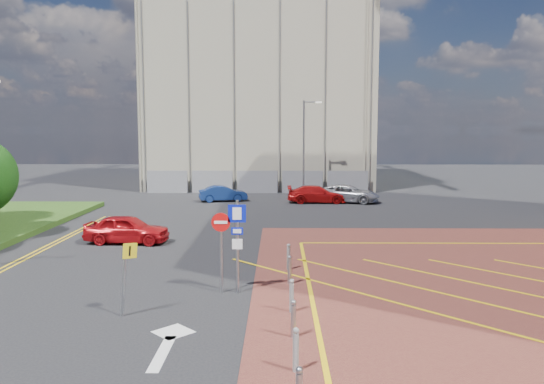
{
  "coord_description": "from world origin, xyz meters",
  "views": [
    {
      "loc": [
        1.9,
        -16.63,
        5.53
      ],
      "look_at": [
        1.62,
        5.25,
        2.98
      ],
      "focal_mm": 35.0,
      "sensor_mm": 36.0,
      "label": 1
    }
  ],
  "objects_px": {
    "sign_cluster": "(231,237)",
    "car_silver_back": "(348,194)",
    "lamp_back": "(305,144)",
    "car_red_left": "(127,229)",
    "car_blue_back": "(223,194)",
    "warning_sign": "(126,270)",
    "car_red_back": "(317,194)"
  },
  "relations": [
    {
      "from": "car_red_left",
      "to": "car_silver_back",
      "type": "distance_m",
      "value": 19.75
    },
    {
      "from": "lamp_back",
      "to": "car_silver_back",
      "type": "height_order",
      "value": "lamp_back"
    },
    {
      "from": "sign_cluster",
      "to": "car_red_left",
      "type": "height_order",
      "value": "sign_cluster"
    },
    {
      "from": "sign_cluster",
      "to": "car_silver_back",
      "type": "bearing_deg",
      "value": 73.27
    },
    {
      "from": "lamp_back",
      "to": "car_red_back",
      "type": "distance_m",
      "value": 5.68
    },
    {
      "from": "lamp_back",
      "to": "warning_sign",
      "type": "relative_size",
      "value": 3.57
    },
    {
      "from": "warning_sign",
      "to": "car_red_left",
      "type": "bearing_deg",
      "value": 105.91
    },
    {
      "from": "sign_cluster",
      "to": "car_silver_back",
      "type": "xyz_separation_m",
      "value": [
        6.93,
        23.04,
        -1.28
      ]
    },
    {
      "from": "lamp_back",
      "to": "warning_sign",
      "type": "xyz_separation_m",
      "value": [
        -6.7,
        -29.36,
        -2.93
      ]
    },
    {
      "from": "sign_cluster",
      "to": "car_red_left",
      "type": "distance_m",
      "value": 10.0
    },
    {
      "from": "car_red_left",
      "to": "sign_cluster",
      "type": "bearing_deg",
      "value": -140.09
    },
    {
      "from": "warning_sign",
      "to": "car_red_back",
      "type": "relative_size",
      "value": 0.49
    },
    {
      "from": "sign_cluster",
      "to": "car_silver_back",
      "type": "height_order",
      "value": "sign_cluster"
    },
    {
      "from": "car_red_left",
      "to": "car_blue_back",
      "type": "distance_m",
      "value": 15.8
    },
    {
      "from": "lamp_back",
      "to": "car_silver_back",
      "type": "bearing_deg",
      "value": -51.65
    },
    {
      "from": "lamp_back",
      "to": "car_red_left",
      "type": "relative_size",
      "value": 1.94
    },
    {
      "from": "sign_cluster",
      "to": "car_blue_back",
      "type": "height_order",
      "value": "sign_cluster"
    },
    {
      "from": "lamp_back",
      "to": "car_blue_back",
      "type": "xyz_separation_m",
      "value": [
        -6.54,
        -3.52,
        -3.74
      ]
    },
    {
      "from": "warning_sign",
      "to": "car_silver_back",
      "type": "bearing_deg",
      "value": 68.81
    },
    {
      "from": "lamp_back",
      "to": "car_red_back",
      "type": "bearing_deg",
      "value": -79.79
    },
    {
      "from": "car_red_left",
      "to": "car_silver_back",
      "type": "xyz_separation_m",
      "value": [
        12.79,
        15.04,
        -0.02
      ]
    },
    {
      "from": "car_red_left",
      "to": "warning_sign",
      "type": "bearing_deg",
      "value": -160.44
    },
    {
      "from": "car_red_back",
      "to": "car_silver_back",
      "type": "bearing_deg",
      "value": -83.76
    },
    {
      "from": "sign_cluster",
      "to": "warning_sign",
      "type": "relative_size",
      "value": 1.43
    },
    {
      "from": "car_silver_back",
      "to": "sign_cluster",
      "type": "bearing_deg",
      "value": -179.32
    },
    {
      "from": "car_blue_back",
      "to": "car_silver_back",
      "type": "xyz_separation_m",
      "value": [
        9.68,
        -0.45,
        0.06
      ]
    },
    {
      "from": "car_red_left",
      "to": "car_blue_back",
      "type": "xyz_separation_m",
      "value": [
        3.11,
        15.49,
        -0.09
      ]
    },
    {
      "from": "lamp_back",
      "to": "car_blue_back",
      "type": "distance_m",
      "value": 8.32
    },
    {
      "from": "sign_cluster",
      "to": "car_red_back",
      "type": "distance_m",
      "value": 23.26
    },
    {
      "from": "warning_sign",
      "to": "car_silver_back",
      "type": "height_order",
      "value": "warning_sign"
    },
    {
      "from": "lamp_back",
      "to": "car_red_left",
      "type": "height_order",
      "value": "lamp_back"
    },
    {
      "from": "lamp_back",
      "to": "car_silver_back",
      "type": "xyz_separation_m",
      "value": [
        3.14,
        -3.97,
        -3.68
      ]
    }
  ]
}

